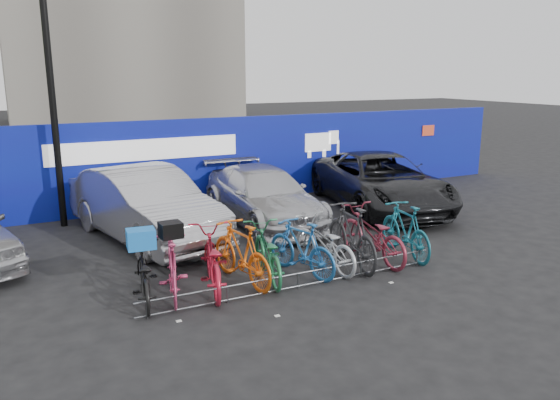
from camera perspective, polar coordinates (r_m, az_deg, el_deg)
ground at (r=10.01m, az=0.26°, el=-8.08°), size 100.00×100.00×0.00m
hoarding at (r=15.12m, az=-10.06°, el=3.81°), size 22.00×0.18×2.40m
lamppost at (r=13.76m, az=-22.79°, el=10.72°), size 0.25×0.50×6.11m
bike_rack at (r=9.46m, az=1.92°, el=-8.35°), size 5.60×0.03×0.30m
car_1 at (r=12.33m, az=-13.89°, el=-0.49°), size 2.75×5.06×1.58m
car_2 at (r=13.44m, az=-1.75°, el=0.47°), size 1.90×4.59×1.33m
car_3 at (r=15.01m, az=10.43°, el=1.93°), size 3.54×5.74×1.49m
bike_0 at (r=9.13m, az=-14.10°, el=-7.61°), size 0.87×1.80×0.91m
bike_1 at (r=9.19m, az=-11.17°, el=-6.93°), size 0.86×1.78×1.03m
bike_2 at (r=9.37m, az=-7.14°, el=-6.28°), size 1.17×2.11×1.05m
bike_3 at (r=9.59m, az=-4.05°, el=-5.54°), size 0.80×1.92×1.12m
bike_4 at (r=9.80m, az=-1.39°, el=-5.54°), size 1.01×1.95×0.97m
bike_5 at (r=9.99m, az=2.26°, el=-5.00°), size 0.91×1.78×1.03m
bike_6 at (r=10.32m, az=4.62°, el=-4.59°), size 0.82×1.91×0.97m
bike_7 at (r=10.51m, az=7.51°, el=-3.67°), size 0.83×2.07×1.21m
bike_8 at (r=10.84m, az=9.58°, el=-3.60°), size 0.76×2.04×1.06m
bike_9 at (r=11.22m, az=12.97°, el=-3.08°), size 0.78×1.89×1.10m
cargo_crate at (r=8.94m, az=-14.32°, el=-3.95°), size 0.47×0.38×0.31m
cargo_topcase at (r=8.99m, az=-11.35°, el=-3.08°), size 0.36×0.32×0.26m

